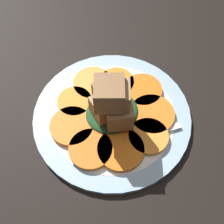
% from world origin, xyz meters
% --- Properties ---
extents(table_slab, '(1.20, 1.20, 0.02)m').
position_xyz_m(table_slab, '(0.00, 0.00, 0.01)').
color(table_slab, black).
rests_on(table_slab, ground).
extents(plate, '(0.27, 0.27, 0.01)m').
position_xyz_m(plate, '(0.00, 0.00, 0.03)').
color(plate, '#99B7D1').
rests_on(plate, table_slab).
extents(carrot_slice_0, '(0.07, 0.07, 0.01)m').
position_xyz_m(carrot_slice_0, '(-0.07, 0.01, 0.04)').
color(carrot_slice_0, orange).
rests_on(carrot_slice_0, plate).
extents(carrot_slice_1, '(0.07, 0.07, 0.01)m').
position_xyz_m(carrot_slice_1, '(-0.06, -0.04, 0.04)').
color(carrot_slice_1, orange).
rests_on(carrot_slice_1, plate).
extents(carrot_slice_2, '(0.07, 0.07, 0.01)m').
position_xyz_m(carrot_slice_2, '(-0.02, -0.06, 0.04)').
color(carrot_slice_2, orange).
rests_on(carrot_slice_2, plate).
extents(carrot_slice_3, '(0.06, 0.06, 0.01)m').
position_xyz_m(carrot_slice_3, '(0.03, -0.07, 0.04)').
color(carrot_slice_3, orange).
rests_on(carrot_slice_3, plate).
extents(carrot_slice_4, '(0.08, 0.08, 0.01)m').
position_xyz_m(carrot_slice_4, '(0.06, -0.03, 0.04)').
color(carrot_slice_4, orange).
rests_on(carrot_slice_4, plate).
extents(carrot_slice_5, '(0.07, 0.07, 0.01)m').
position_xyz_m(carrot_slice_5, '(0.07, 0.02, 0.04)').
color(carrot_slice_5, orange).
rests_on(carrot_slice_5, plate).
extents(carrot_slice_6, '(0.06, 0.06, 0.01)m').
position_xyz_m(carrot_slice_6, '(0.04, 0.05, 0.04)').
color(carrot_slice_6, orange).
rests_on(carrot_slice_6, plate).
extents(carrot_slice_7, '(0.07, 0.07, 0.01)m').
position_xyz_m(carrot_slice_7, '(-0.00, 0.07, 0.04)').
color(carrot_slice_7, orange).
rests_on(carrot_slice_7, plate).
extents(carrot_slice_8, '(0.06, 0.06, 0.01)m').
position_xyz_m(carrot_slice_8, '(-0.04, 0.05, 0.04)').
color(carrot_slice_8, orange).
rests_on(carrot_slice_8, plate).
extents(center_pile, '(0.09, 0.09, 0.11)m').
position_xyz_m(center_pile, '(-0.00, -0.01, 0.07)').
color(center_pile, '#1E4723').
rests_on(center_pile, plate).
extents(fork, '(0.19, 0.05, 0.00)m').
position_xyz_m(fork, '(-0.01, -0.05, 0.03)').
color(fork, silver).
rests_on(fork, plate).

